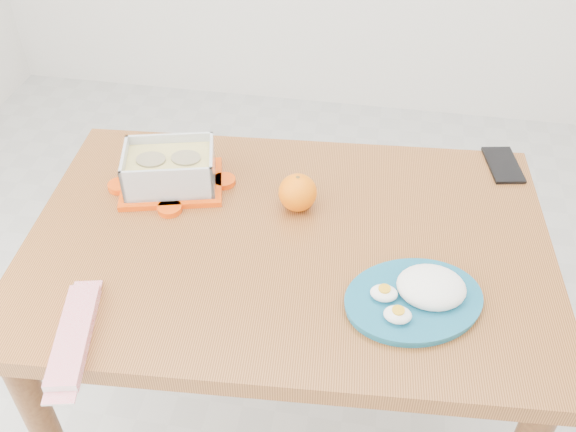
% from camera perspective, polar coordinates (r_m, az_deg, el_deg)
% --- Properties ---
extents(ground, '(3.50, 3.50, 0.00)m').
position_cam_1_polar(ground, '(1.94, 1.80, -17.38)').
color(ground, '#B7B7B2').
rests_on(ground, ground).
extents(dining_table, '(1.13, 0.80, 0.75)m').
position_cam_1_polar(dining_table, '(1.40, 0.00, -5.39)').
color(dining_table, '#9E5F2C').
rests_on(dining_table, ground).
extents(food_container, '(0.26, 0.22, 0.09)m').
position_cam_1_polar(food_container, '(1.45, -10.45, 4.11)').
color(food_container, '#F44707').
rests_on(food_container, dining_table).
extents(orange_fruit, '(0.08, 0.08, 0.08)m').
position_cam_1_polar(orange_fruit, '(1.37, 0.86, 2.10)').
color(orange_fruit, '#FF6805').
rests_on(orange_fruit, dining_table).
extents(rice_plate, '(0.34, 0.34, 0.07)m').
position_cam_1_polar(rice_plate, '(1.20, 11.62, -6.79)').
color(rice_plate, '#165F7E').
rests_on(rice_plate, dining_table).
extents(candy_bar, '(0.10, 0.23, 0.02)m').
position_cam_1_polar(candy_bar, '(1.19, -18.49, -10.06)').
color(candy_bar, red).
rests_on(candy_bar, dining_table).
extents(smartphone, '(0.09, 0.15, 0.01)m').
position_cam_1_polar(smartphone, '(1.59, 18.58, 4.33)').
color(smartphone, black).
rests_on(smartphone, dining_table).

